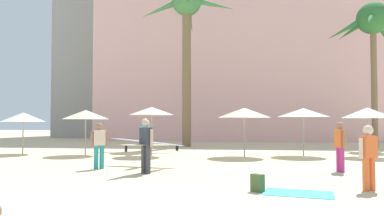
% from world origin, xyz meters
% --- Properties ---
extents(hotel_pink, '(24.71, 8.57, 15.47)m').
position_xyz_m(hotel_pink, '(2.06, 28.93, 7.74)').
color(hotel_pink, beige).
rests_on(hotel_pink, ground).
extents(hotel_tower_gray, '(18.08, 10.06, 22.49)m').
position_xyz_m(hotel_tower_gray, '(-7.76, 34.78, 11.24)').
color(hotel_tower_gray, gray).
rests_on(hotel_tower_gray, ground).
extents(palm_tree_far_left, '(5.74, 5.55, 9.30)m').
position_xyz_m(palm_tree_far_left, '(10.68, 18.94, 7.77)').
color(palm_tree_far_left, brown).
rests_on(palm_tree_far_left, ground).
extents(palm_tree_left, '(6.43, 6.26, 10.78)m').
position_xyz_m(palm_tree_left, '(-1.32, 18.66, 8.50)').
color(palm_tree_left, brown).
rests_on(palm_tree_left, ground).
extents(cafe_umbrella_0, '(2.22, 2.22, 2.13)m').
position_xyz_m(cafe_umbrella_0, '(-8.96, 12.23, 1.89)').
color(cafe_umbrella_0, gray).
rests_on(cafe_umbrella_0, ground).
extents(cafe_umbrella_1, '(2.29, 2.29, 2.24)m').
position_xyz_m(cafe_umbrella_1, '(-5.49, 11.96, 2.01)').
color(cafe_umbrella_1, gray).
rests_on(cafe_umbrella_1, ground).
extents(cafe_umbrella_2, '(2.47, 2.47, 2.32)m').
position_xyz_m(cafe_umbrella_2, '(5.14, 12.78, 2.10)').
color(cafe_umbrella_2, gray).
rests_on(cafe_umbrella_2, ground).
extents(cafe_umbrella_3, '(2.51, 2.51, 2.32)m').
position_xyz_m(cafe_umbrella_3, '(2.30, 12.01, 2.08)').
color(cafe_umbrella_3, gray).
rests_on(cafe_umbrella_3, ground).
extents(cafe_umbrella_4, '(2.20, 2.20, 2.38)m').
position_xyz_m(cafe_umbrella_4, '(-2.17, 12.00, 2.18)').
color(cafe_umbrella_4, gray).
rests_on(cafe_umbrella_4, ground).
extents(cafe_umbrella_5, '(2.34, 2.34, 2.33)m').
position_xyz_m(cafe_umbrella_5, '(8.07, 12.71, 2.08)').
color(cafe_umbrella_5, gray).
rests_on(cafe_umbrella_5, ground).
extents(beach_towel, '(1.74, 1.28, 0.01)m').
position_xyz_m(beach_towel, '(3.33, 3.40, 0.01)').
color(beach_towel, '#4CC6D6').
rests_on(beach_towel, ground).
extents(backpack, '(0.35, 0.35, 0.42)m').
position_xyz_m(backpack, '(2.41, 3.51, 0.20)').
color(backpack, '#405C30').
rests_on(backpack, ground).
extents(person_mid_center, '(1.38, 2.71, 1.74)m').
position_xyz_m(person_mid_center, '(-0.98, 6.25, 0.94)').
color(person_mid_center, '#3D3D42').
rests_on(person_mid_center, ground).
extents(person_far_left, '(3.14, 1.13, 1.79)m').
position_xyz_m(person_far_left, '(-1.45, 7.99, 0.95)').
color(person_far_left, gold).
rests_on(person_far_left, ground).
extents(person_mid_right, '(0.56, 0.40, 1.63)m').
position_xyz_m(person_mid_right, '(-2.90, 7.06, 0.89)').
color(person_mid_right, teal).
rests_on(person_mid_right, ground).
extents(person_mid_left, '(0.56, 0.40, 1.59)m').
position_xyz_m(person_mid_left, '(5.10, 3.96, 0.87)').
color(person_mid_left, orange).
rests_on(person_mid_left, ground).
extents(person_far_right, '(0.31, 0.61, 1.66)m').
position_xyz_m(person_far_right, '(5.34, 7.27, 0.91)').
color(person_far_right, '#B7337F').
rests_on(person_far_right, ground).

